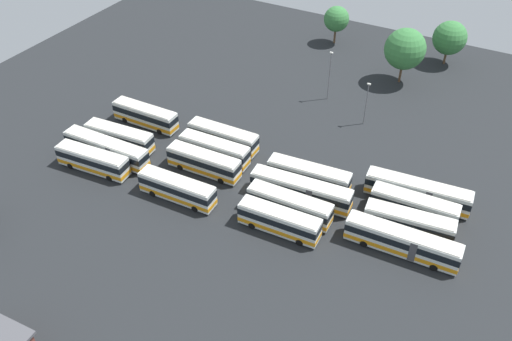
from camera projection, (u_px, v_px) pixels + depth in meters
The scene contains 22 objects.
ground_plane at pixel (249, 185), 79.66m from camera, with size 124.87×124.87×0.00m, color black.
bus_row0_slot0 at pixel (418, 192), 75.65m from camera, with size 14.67×3.87×3.55m.
bus_row0_slot1 at pixel (414, 207), 73.34m from camera, with size 11.81×3.12×3.55m.
bus_row0_slot2 at pixel (409, 223), 70.85m from camera, with size 11.84×3.85×3.55m.
bus_row0_slot3 at pixel (403, 242), 68.28m from camera, with size 14.58×3.13×3.55m.
bus_row1_slot1 at pixel (309, 176), 78.46m from camera, with size 12.34×3.58×3.55m.
bus_row1_slot2 at pixel (301, 190), 75.96m from camera, with size 14.66×3.76×3.55m.
bus_row1_slot3 at pixel (289, 205), 73.57m from camera, with size 11.94×2.88×3.55m.
bus_row1_slot4 at pixel (279, 221), 71.22m from camera, with size 11.25×3.03×3.55m.
bus_row2_slot0 at pixel (223, 137), 85.91m from camera, with size 11.66×2.80×3.55m.
bus_row2_slot1 at pixel (214, 150), 83.32m from camera, with size 11.38×2.91×3.55m.
bus_row2_slot2 at pixel (204, 162), 80.90m from camera, with size 11.58×2.93×3.55m.
bus_row2_slot4 at pixel (177, 189), 76.22m from camera, with size 11.56×2.93×3.55m.
bus_row3_slot0 at pixel (145, 115), 90.78m from camera, with size 11.72×2.71×3.55m.
bus_row3_slot2 at pixel (119, 137), 85.90m from camera, with size 11.61×3.45×3.55m.
bus_row3_slot3 at pixel (107, 149), 83.49m from camera, with size 14.54×2.85×3.55m.
bus_row3_slot4 at pixel (93, 160), 81.27m from camera, with size 11.80×3.50×3.55m.
lamp_post_by_building at pixel (366, 102), 89.51m from camera, with size 0.56×0.28×7.78m.
lamp_post_near_entrance at pixel (330, 74), 95.33m from camera, with size 0.56×0.28×9.25m.
tree_south_edge at pixel (405, 49), 99.07m from camera, with size 7.57×7.57×10.57m.
tree_northeast at pixel (336, 19), 112.85m from camera, with size 5.25×5.25×8.02m.
tree_west_edge at pixel (450, 38), 105.54m from camera, with size 6.55×6.55×8.80m.
Camera 1 is at (-29.93, 52.69, 51.76)m, focal length 38.11 mm.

